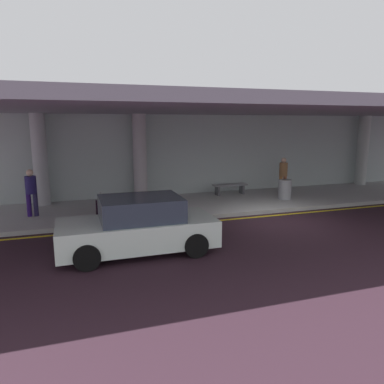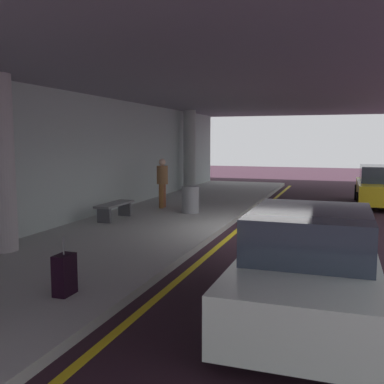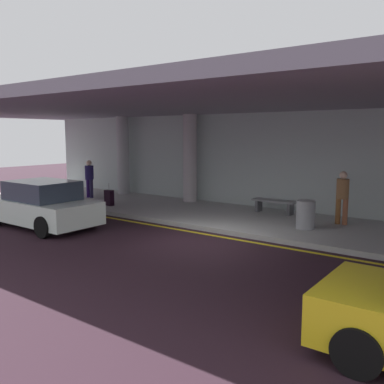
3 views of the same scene
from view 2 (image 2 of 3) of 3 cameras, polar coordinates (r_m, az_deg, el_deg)
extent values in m
plane|color=#2C1A24|center=(11.92, 8.68, -5.38)|extent=(60.00, 60.00, 0.00)
cube|color=#ABACAA|center=(12.80, -5.14, -4.16)|extent=(26.00, 4.20, 0.15)
cube|color=yellow|center=(12.06, 5.40, -5.18)|extent=(26.00, 0.14, 0.01)
cylinder|color=#B2A9AE|center=(10.08, -23.19, 3.30)|extent=(0.58, 0.58, 3.65)
cylinder|color=#AEB4B1|center=(20.62, -0.31, 5.28)|extent=(0.58, 0.58, 3.65)
cube|color=slate|center=(12.47, -3.17, 13.46)|extent=(28.00, 13.20, 0.30)
cube|color=#A9B6B4|center=(13.65, -13.92, 4.07)|extent=(26.00, 0.30, 3.80)
cube|color=yellow|center=(18.29, 23.06, 0.09)|extent=(4.10, 1.80, 0.70)
cube|color=#2D3847|center=(18.33, 23.12, 2.15)|extent=(2.10, 1.60, 0.60)
cylinder|color=black|center=(19.61, 20.26, -0.06)|extent=(0.64, 0.22, 0.64)
cylinder|color=black|center=(16.93, 20.49, -1.07)|extent=(0.64, 0.22, 0.64)
cube|color=white|center=(6.53, 14.55, -10.67)|extent=(4.10, 1.80, 0.70)
cube|color=#2D3847|center=(6.46, 14.79, -4.90)|extent=(2.10, 1.60, 0.60)
cylinder|color=black|center=(7.97, 9.06, -9.07)|extent=(0.64, 0.22, 0.64)
cylinder|color=black|center=(7.89, 21.50, -9.64)|extent=(0.64, 0.22, 0.64)
cylinder|color=black|center=(5.48, 4.08, -16.48)|extent=(0.64, 0.22, 0.64)
cylinder|color=black|center=(5.35, 22.90, -17.60)|extent=(0.64, 0.22, 0.64)
cylinder|color=brown|center=(15.29, -3.93, -0.54)|extent=(0.16, 0.16, 0.82)
cylinder|color=brown|center=(15.49, -3.62, -0.44)|extent=(0.16, 0.16, 0.82)
cylinder|color=brown|center=(15.32, -3.79, 2.18)|extent=(0.38, 0.38, 0.62)
sphere|color=beige|center=(15.29, -3.81, 3.79)|extent=(0.24, 0.24, 0.24)
cube|color=black|center=(7.09, -15.89, -10.07)|extent=(0.36, 0.22, 0.62)
cylinder|color=slate|center=(6.98, -16.01, -6.53)|extent=(0.02, 0.02, 0.28)
cube|color=slate|center=(13.32, -9.79, -1.51)|extent=(1.60, 0.50, 0.06)
cube|color=#4C4C51|center=(12.83, -11.09, -2.94)|extent=(0.10, 0.40, 0.42)
cube|color=#4C4C51|center=(13.90, -8.56, -2.15)|extent=(0.10, 0.40, 0.42)
cylinder|color=gray|center=(14.31, -0.20, -0.95)|extent=(0.56, 0.56, 0.85)
camera|label=1|loc=(10.05, 81.66, 6.32)|focal=33.98mm
camera|label=3|loc=(19.45, 41.16, 6.45)|focal=39.02mm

